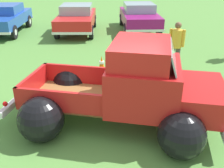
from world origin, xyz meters
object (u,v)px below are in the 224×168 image
Objects in this scene: show_car_1 at (77,18)px; lane_cone_1 at (102,65)px; show_car_0 at (4,18)px; show_car_2 at (139,16)px; spectator_1 at (176,43)px; vintage_pickup_truck at (132,93)px.

show_car_1 reaches higher than lane_cone_1.
show_car_0 is 1.02× the size of show_car_2.
spectator_1 is at bearing 4.18° from lane_cone_1.
vintage_pickup_truck is 1.16× the size of show_car_2.
show_car_0 is at bearing -88.55° from show_car_2.
show_car_0 is 1.00× the size of show_car_1.
show_car_1 is (3.82, -0.34, -0.00)m from show_car_0.
show_car_1 is 3.38m from show_car_2.
vintage_pickup_truck is at bearing 33.27° from show_car_0.
vintage_pickup_truck reaches higher than show_car_2.
show_car_1 is 6.93× the size of lane_cone_1.
vintage_pickup_truck is 9.37m from show_car_2.
vintage_pickup_truck is 10.70m from show_car_0.
vintage_pickup_truck reaches higher than spectator_1.
vintage_pickup_truck is at bearing -80.69° from lane_cone_1.
spectator_1 is at bearing 3.49° from show_car_2.
show_car_1 is 1.02× the size of show_car_2.
spectator_1 reaches higher than show_car_1.
show_car_1 is at bearing -84.24° from show_car_2.
show_car_2 is 2.62× the size of spectator_1.
lane_cone_1 is at bearing -18.69° from show_car_2.
spectator_1 is at bearing 35.69° from show_car_1.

